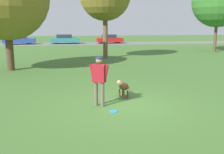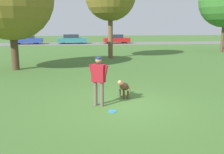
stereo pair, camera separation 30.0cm
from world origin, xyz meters
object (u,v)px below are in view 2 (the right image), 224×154
at_px(dog, 123,87).
at_px(parked_car_teal, 72,39).
at_px(person, 99,77).
at_px(frisbee, 112,111).
at_px(parked_car_blue, 27,40).
at_px(parked_car_red, 116,39).

height_order(dog, parked_car_teal, parked_car_teal).
xyz_separation_m(person, frisbee, (0.38, -0.65, -0.98)).
distance_m(person, frisbee, 1.24).
relative_size(person, parked_car_teal, 0.40).
distance_m(dog, parked_car_blue, 30.96).
relative_size(parked_car_blue, parked_car_red, 1.11).
relative_size(parked_car_blue, parked_car_teal, 1.04).
height_order(person, parked_car_red, person).
relative_size(frisbee, parked_car_blue, 0.06).
distance_m(frisbee, parked_car_blue, 32.33).
xyz_separation_m(frisbee, parked_car_teal, (-1.99, 31.43, 0.65)).
bearing_deg(person, parked_car_teal, 123.06).
height_order(dog, parked_car_blue, parked_car_blue).
bearing_deg(person, parked_car_red, 110.86).
bearing_deg(frisbee, parked_car_teal, 93.62).
bearing_deg(frisbee, dog, 68.66).
xyz_separation_m(person, dog, (1.01, 0.95, -0.58)).
xyz_separation_m(person, parked_car_blue, (-8.02, 30.56, -0.33)).
distance_m(person, parked_car_blue, 31.60).
height_order(parked_car_blue, parked_car_red, parked_car_red).
relative_size(parked_car_teal, parked_car_red, 1.07).
bearing_deg(parked_car_red, parked_car_blue, 177.66).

